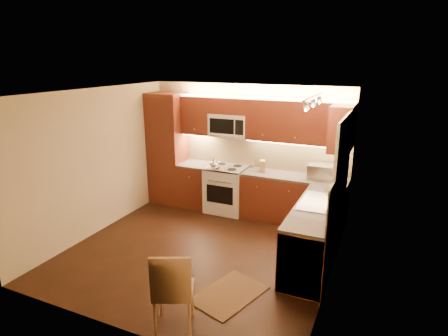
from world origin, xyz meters
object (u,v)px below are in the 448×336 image
at_px(kettle, 214,163).
at_px(dining_chair, 174,288).
at_px(knife_block, 262,166).
at_px(soap_bottle, 339,191).
at_px(toaster_oven, 320,172).
at_px(sink, 319,198).
at_px(microwave, 230,125).
at_px(stove, 227,189).

bearing_deg(kettle, dining_chair, -84.91).
distance_m(knife_block, soap_bottle, 1.73).
bearing_deg(dining_chair, kettle, 82.87).
xyz_separation_m(toaster_oven, dining_chair, (-0.95, -3.44, -0.53)).
bearing_deg(sink, microwave, 147.79).
bearing_deg(microwave, knife_block, -6.60).
bearing_deg(microwave, kettle, -115.98).
distance_m(microwave, dining_chair, 3.81).
relative_size(microwave, knife_block, 3.50).
height_order(stove, knife_block, knife_block).
xyz_separation_m(stove, dining_chair, (0.84, -3.38, 0.04)).
bearing_deg(stove, sink, -29.36).
relative_size(stove, microwave, 1.21).
xyz_separation_m(kettle, dining_chair, (1.01, -3.16, -0.53)).
bearing_deg(kettle, toaster_oven, -4.61).
distance_m(soap_bottle, dining_chair, 3.00).
relative_size(stove, toaster_oven, 2.16).
height_order(kettle, dining_chair, kettle).
relative_size(knife_block, soap_bottle, 1.09).
xyz_separation_m(microwave, toaster_oven, (1.80, -0.07, -0.69)).
relative_size(sink, kettle, 3.94).
bearing_deg(knife_block, microwave, 154.55).
xyz_separation_m(stove, kettle, (-0.17, -0.21, 0.57)).
height_order(stove, soap_bottle, soap_bottle).
bearing_deg(soap_bottle, toaster_oven, 139.67).
height_order(sink, toaster_oven, toaster_oven).
relative_size(microwave, dining_chair, 0.77).
height_order(sink, knife_block, knife_block).
height_order(soap_bottle, dining_chair, soap_bottle).
xyz_separation_m(sink, soap_bottle, (0.24, 0.35, 0.02)).
distance_m(microwave, toaster_oven, 1.93).
height_order(microwave, toaster_oven, microwave).
bearing_deg(microwave, sink, -32.21).
height_order(kettle, toaster_oven, toaster_oven).
bearing_deg(knife_block, stove, 165.35).
relative_size(stove, soap_bottle, 4.60).
xyz_separation_m(stove, sink, (2.00, -1.12, 0.52)).
distance_m(stove, microwave, 1.27).
height_order(stove, kettle, kettle).
relative_size(stove, knife_block, 4.23).
height_order(knife_block, soap_bottle, knife_block).
bearing_deg(microwave, stove, -90.00).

